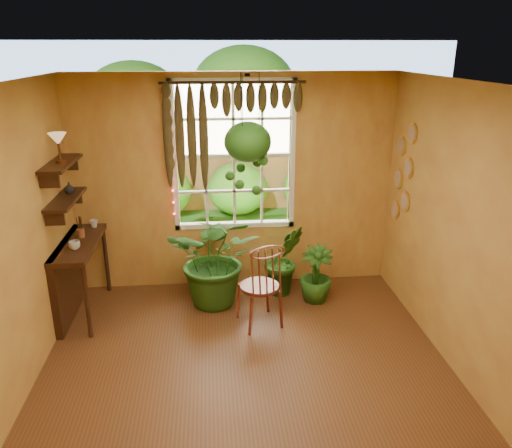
{
  "coord_description": "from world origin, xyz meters",
  "views": [
    {
      "loc": [
        -0.29,
        -3.78,
        2.98
      ],
      "look_at": [
        0.17,
        1.15,
        1.2
      ],
      "focal_mm": 35.0,
      "sensor_mm": 36.0,
      "label": 1
    }
  ],
  "objects_px": {
    "windsor_chair": "(261,297)",
    "potted_plant_mid": "(284,260)",
    "counter_ledge": "(72,270)",
    "potted_plant_left": "(217,258)",
    "hanging_basket": "(248,146)"
  },
  "relations": [
    {
      "from": "counter_ledge",
      "to": "hanging_basket",
      "type": "relative_size",
      "value": 0.88
    },
    {
      "from": "windsor_chair",
      "to": "hanging_basket",
      "type": "bearing_deg",
      "value": 78.18
    },
    {
      "from": "potted_plant_left",
      "to": "potted_plant_mid",
      "type": "relative_size",
      "value": 1.31
    },
    {
      "from": "potted_plant_left",
      "to": "windsor_chair",
      "type": "bearing_deg",
      "value": -49.49
    },
    {
      "from": "counter_ledge",
      "to": "potted_plant_left",
      "type": "relative_size",
      "value": 1.01
    },
    {
      "from": "counter_ledge",
      "to": "potted_plant_left",
      "type": "height_order",
      "value": "potted_plant_left"
    },
    {
      "from": "potted_plant_mid",
      "to": "hanging_basket",
      "type": "height_order",
      "value": "hanging_basket"
    },
    {
      "from": "counter_ledge",
      "to": "hanging_basket",
      "type": "xyz_separation_m",
      "value": [
        2.05,
        0.28,
        1.34
      ]
    },
    {
      "from": "potted_plant_left",
      "to": "counter_ledge",
      "type": "bearing_deg",
      "value": -177.13
    },
    {
      "from": "hanging_basket",
      "to": "windsor_chair",
      "type": "bearing_deg",
      "value": -84.05
    },
    {
      "from": "counter_ledge",
      "to": "potted_plant_mid",
      "type": "xyz_separation_m",
      "value": [
        2.5,
        0.28,
        -0.1
      ]
    },
    {
      "from": "counter_ledge",
      "to": "windsor_chair",
      "type": "xyz_separation_m",
      "value": [
        2.13,
        -0.46,
        -0.21
      ]
    },
    {
      "from": "windsor_chair",
      "to": "potted_plant_mid",
      "type": "xyz_separation_m",
      "value": [
        0.37,
        0.74,
        0.12
      ]
    },
    {
      "from": "counter_ledge",
      "to": "hanging_basket",
      "type": "height_order",
      "value": "hanging_basket"
    },
    {
      "from": "counter_ledge",
      "to": "potted_plant_mid",
      "type": "bearing_deg",
      "value": 6.38
    }
  ]
}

